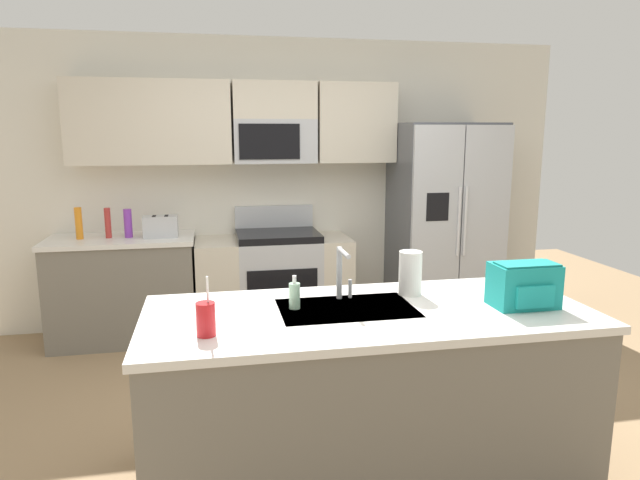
{
  "coord_description": "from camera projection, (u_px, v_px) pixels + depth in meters",
  "views": [
    {
      "loc": [
        -0.72,
        -3.08,
        1.78
      ],
      "look_at": [
        0.01,
        0.6,
        1.05
      ],
      "focal_mm": 31.56,
      "sensor_mm": 36.0,
      "label": 1
    }
  ],
  "objects": [
    {
      "name": "bottle_orange",
      "position": [
        79.0,
        223.0,
        4.63
      ],
      "size": [
        0.06,
        0.06,
        0.26
      ],
      "primitive_type": "cylinder",
      "color": "orange",
      "rests_on": "back_counter"
    },
    {
      "name": "kitchen_wall_unit",
      "position": [
        272.0,
        165.0,
        5.14
      ],
      "size": [
        5.2,
        0.43,
        2.6
      ],
      "color": "silver",
      "rests_on": "ground"
    },
    {
      "name": "island_counter",
      "position": [
        367.0,
        393.0,
        2.89
      ],
      "size": [
        2.22,
        0.94,
        0.9
      ],
      "color": "slate",
      "rests_on": "ground"
    },
    {
      "name": "range_oven",
      "position": [
        274.0,
        282.0,
        5.06
      ],
      "size": [
        1.36,
        0.61,
        1.1
      ],
      "color": "#B7BABF",
      "rests_on": "ground"
    },
    {
      "name": "back_counter",
      "position": [
        124.0,
        289.0,
        4.81
      ],
      "size": [
        1.21,
        0.63,
        0.9
      ],
      "color": "slate",
      "rests_on": "ground"
    },
    {
      "name": "toaster",
      "position": [
        161.0,
        226.0,
        4.72
      ],
      "size": [
        0.28,
        0.16,
        0.18
      ],
      "color": "#B7BABF",
      "rests_on": "back_counter"
    },
    {
      "name": "drink_cup_red",
      "position": [
        206.0,
        319.0,
        2.44
      ],
      "size": [
        0.08,
        0.08,
        0.27
      ],
      "color": "red",
      "rests_on": "island_counter"
    },
    {
      "name": "paper_towel_roll",
      "position": [
        410.0,
        273.0,
        3.05
      ],
      "size": [
        0.12,
        0.12,
        0.24
      ],
      "primitive_type": "cylinder",
      "color": "white",
      "rests_on": "island_counter"
    },
    {
      "name": "refrigerator",
      "position": [
        444.0,
        225.0,
        5.2
      ],
      "size": [
        0.9,
        0.76,
        1.85
      ],
      "color": "#4C4F54",
      "rests_on": "ground"
    },
    {
      "name": "pepper_mill",
      "position": [
        108.0,
        223.0,
        4.68
      ],
      "size": [
        0.05,
        0.05,
        0.25
      ],
      "primitive_type": "cylinder",
      "color": "#B2332D",
      "rests_on": "back_counter"
    },
    {
      "name": "ground_plane",
      "position": [
        337.0,
        427.0,
        3.44
      ],
      "size": [
        9.0,
        9.0,
        0.0
      ],
      "primitive_type": "plane",
      "color": "#997A56",
      "rests_on": "ground"
    },
    {
      "name": "soap_dispenser",
      "position": [
        295.0,
        295.0,
        2.82
      ],
      "size": [
        0.06,
        0.06,
        0.17
      ],
      "color": "#A5D8B2",
      "rests_on": "island_counter"
    },
    {
      "name": "sink_faucet",
      "position": [
        342.0,
        269.0,
        2.94
      ],
      "size": [
        0.08,
        0.21,
        0.28
      ],
      "color": "#B7BABF",
      "rests_on": "island_counter"
    },
    {
      "name": "backpack",
      "position": [
        524.0,
        284.0,
        2.84
      ],
      "size": [
        0.32,
        0.22,
        0.23
      ],
      "color": "teal",
      "rests_on": "island_counter"
    },
    {
      "name": "bottle_purple",
      "position": [
        128.0,
        223.0,
        4.7
      ],
      "size": [
        0.07,
        0.07,
        0.24
      ],
      "primitive_type": "cylinder",
      "color": "purple",
      "rests_on": "back_counter"
    }
  ]
}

